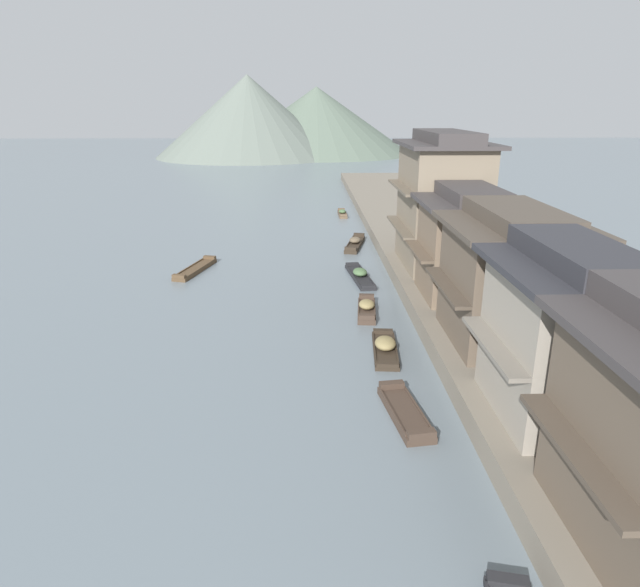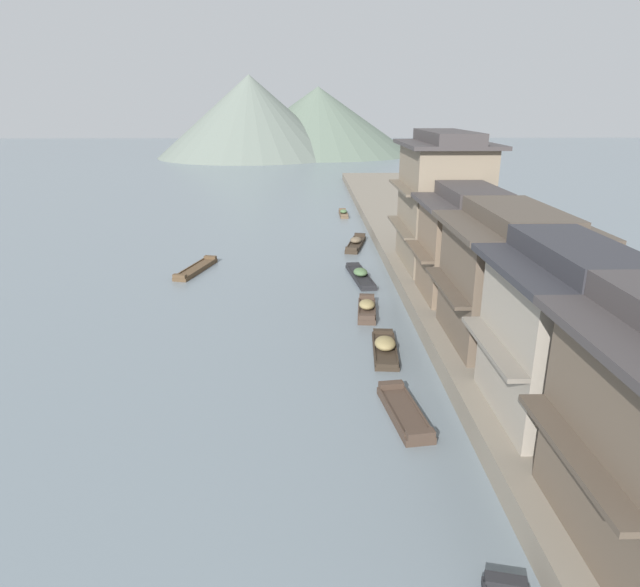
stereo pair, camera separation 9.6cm
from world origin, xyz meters
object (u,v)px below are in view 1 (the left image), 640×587
house_waterfront_narrow (467,244)px  boat_moored_nearest (342,213)px  boat_moored_second (195,269)px  boat_midriver_upstream (385,347)px  boat_moored_third (405,413)px  boat_moored_far (360,275)px  boat_upstream_distant (355,243)px  house_waterfront_tall (511,277)px  boat_crossing_west (367,308)px  house_waterfront_far (442,201)px  house_waterfront_second (567,334)px

house_waterfront_narrow → boat_moored_nearest: bearing=99.6°
boat_moored_nearest → boat_moored_second: size_ratio=0.72×
boat_midriver_upstream → boat_moored_third: bearing=-90.5°
boat_moored_nearest → house_waterfront_narrow: (4.95, -29.16, 3.73)m
boat_moored_far → boat_midriver_upstream: (0.07, -11.94, 0.04)m
boat_upstream_distant → house_waterfront_tall: 22.62m
boat_midriver_upstream → boat_crossing_west: 5.24m
house_waterfront_tall → house_waterfront_far: (-0.17, 12.79, 1.29)m
boat_upstream_distant → boat_crossing_west: boat_upstream_distant is taller
boat_moored_second → boat_midriver_upstream: (11.61, -13.97, 0.11)m
house_waterfront_second → boat_moored_nearest: bearing=96.5°
boat_moored_nearest → boat_crossing_west: (-0.55, -29.45, 0.07)m
boat_upstream_distant → house_waterfront_second: (4.60, -28.19, 3.69)m
boat_moored_far → house_waterfront_far: size_ratio=0.65×
boat_moored_second → boat_moored_nearest: bearing=60.3°
boat_moored_far → house_waterfront_narrow: 9.09m
boat_upstream_distant → house_waterfront_far: bearing=-61.7°
boat_moored_second → house_waterfront_second: (16.59, -21.18, 3.80)m
boat_upstream_distant → house_waterfront_narrow: bearing=-72.8°
house_waterfront_far → house_waterfront_narrow: bearing=-90.2°
boat_moored_second → boat_upstream_distant: bearing=30.3°
boat_moored_third → boat_moored_far: size_ratio=0.72×
boat_moored_far → boat_upstream_distant: (0.45, 9.04, 0.04)m
boat_crossing_west → boat_moored_second: bearing=142.3°
boat_moored_third → boat_moored_far: (-0.02, 17.76, 0.05)m
house_waterfront_narrow → house_waterfront_far: size_ratio=0.70×
boat_midriver_upstream → house_waterfront_tall: 6.55m
boat_midriver_upstream → house_waterfront_far: size_ratio=0.49×
boat_midriver_upstream → house_waterfront_second: size_ratio=0.69×
house_waterfront_second → house_waterfront_tall: bearing=86.5°
house_waterfront_far → boat_moored_third: bearing=-106.4°
boat_moored_nearest → boat_moored_second: boat_moored_nearest is taller
boat_moored_far → boat_moored_third: bearing=-89.9°
boat_midriver_upstream → house_waterfront_far: 14.01m
boat_midriver_upstream → house_waterfront_tall: size_ratio=0.64×
boat_moored_second → house_waterfront_second: size_ratio=0.88×
boat_moored_second → house_waterfront_tall: 22.80m
boat_moored_far → boat_upstream_distant: size_ratio=1.03×
boat_moored_second → house_waterfront_tall: (16.98, -14.73, 3.79)m
boat_crossing_west → house_waterfront_tall: house_waterfront_tall is taller
boat_moored_nearest → boat_midriver_upstream: size_ratio=0.91×
boat_moored_far → house_waterfront_second: house_waterfront_second is taller
boat_moored_second → house_waterfront_far: house_waterfront_far is taller
boat_upstream_distant → boat_crossing_west: bearing=-92.6°
boat_midriver_upstream → house_waterfront_far: (5.20, 12.02, 4.97)m
boat_moored_far → house_waterfront_tall: (5.44, -12.71, 3.72)m
boat_moored_second → house_waterfront_second: 27.17m
boat_upstream_distant → boat_moored_third: bearing=-90.9°
boat_crossing_west → house_waterfront_narrow: house_waterfront_narrow is taller
boat_moored_third → boat_upstream_distant: size_ratio=0.74×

